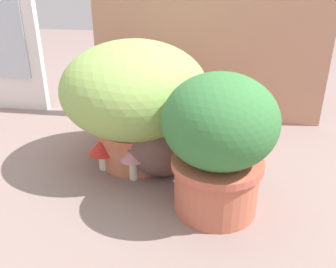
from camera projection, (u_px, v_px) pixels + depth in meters
name	position (u px, v px, depth m)	size (l,w,h in m)	color
ground_plane	(157.00, 174.00, 1.36)	(6.00, 6.00, 0.00)	gray
cardboard_backdrop	(209.00, 35.00, 1.67)	(1.09, 0.03, 0.83)	tan
window_panel_white	(7.00, 36.00, 1.82)	(0.33, 0.05, 0.76)	white
grass_planter	(135.00, 96.00, 1.34)	(0.54, 0.54, 0.47)	#C2704F
leafy_planter	(219.00, 140.00, 1.07)	(0.34, 0.34, 0.44)	#C0654B
cat	(165.00, 144.00, 1.31)	(0.38, 0.19, 0.32)	brown
mushroom_ornament_pink	(133.00, 156.00, 1.29)	(0.09, 0.09, 0.13)	silver
mushroom_ornament_red	(103.00, 147.00, 1.36)	(0.11, 0.11, 0.13)	white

